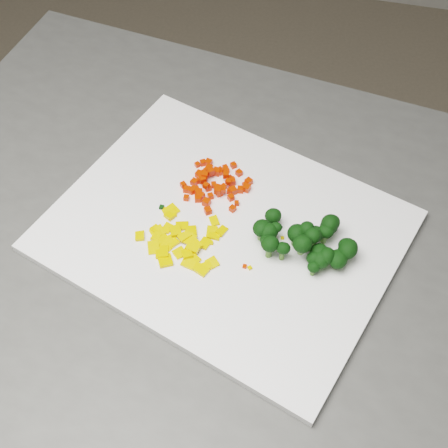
% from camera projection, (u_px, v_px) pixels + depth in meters
% --- Properties ---
extents(ground, '(4.00, 4.00, 0.00)m').
position_uv_depth(ground, '(163.00, 417.00, 1.64)').
color(ground, '#7D6E58').
rests_on(ground, ground).
extents(counter_block, '(1.18, 0.91, 0.90)m').
position_uv_depth(counter_block, '(236.00, 376.00, 1.23)').
color(counter_block, '#4A4A47').
rests_on(counter_block, ground).
extents(cutting_board, '(0.56, 0.49, 0.01)m').
position_uv_depth(cutting_board, '(224.00, 231.00, 0.88)').
color(cutting_board, white).
rests_on(cutting_board, counter_block).
extents(carrot_pile, '(0.10, 0.10, 0.03)m').
position_uv_depth(carrot_pile, '(215.00, 181.00, 0.91)').
color(carrot_pile, red).
rests_on(carrot_pile, cutting_board).
extents(pepper_pile, '(0.12, 0.12, 0.02)m').
position_uv_depth(pepper_pile, '(182.00, 239.00, 0.85)').
color(pepper_pile, '#F4B20C').
rests_on(pepper_pile, cutting_board).
extents(broccoli_pile, '(0.12, 0.12, 0.06)m').
position_uv_depth(broccoli_pile, '(307.00, 232.00, 0.84)').
color(broccoli_pile, black).
rests_on(broccoli_pile, cutting_board).
extents(carrot_cube_0, '(0.01, 0.01, 0.01)m').
position_uv_depth(carrot_cube_0, '(200.00, 177.00, 0.93)').
color(carrot_cube_0, red).
rests_on(carrot_cube_0, carrot_pile).
extents(carrot_cube_1, '(0.01, 0.01, 0.01)m').
position_uv_depth(carrot_cube_1, '(232.00, 181.00, 0.92)').
color(carrot_cube_1, red).
rests_on(carrot_cube_1, carrot_pile).
extents(carrot_cube_2, '(0.01, 0.01, 0.01)m').
position_uv_depth(carrot_cube_2, '(202.00, 180.00, 0.92)').
color(carrot_cube_2, red).
rests_on(carrot_cube_2, carrot_pile).
extents(carrot_cube_3, '(0.01, 0.01, 0.01)m').
position_uv_depth(carrot_cube_3, '(231.00, 198.00, 0.90)').
color(carrot_cube_3, red).
rests_on(carrot_cube_3, carrot_pile).
extents(carrot_cube_4, '(0.01, 0.01, 0.01)m').
position_uv_depth(carrot_cube_4, '(206.00, 186.00, 0.91)').
color(carrot_cube_4, red).
rests_on(carrot_cube_4, carrot_pile).
extents(carrot_cube_5, '(0.01, 0.01, 0.01)m').
position_uv_depth(carrot_cube_5, '(216.00, 188.00, 0.90)').
color(carrot_cube_5, red).
rests_on(carrot_cube_5, carrot_pile).
extents(carrot_cube_6, '(0.01, 0.01, 0.01)m').
position_uv_depth(carrot_cube_6, '(201.00, 177.00, 0.93)').
color(carrot_cube_6, red).
rests_on(carrot_cube_6, carrot_pile).
extents(carrot_cube_7, '(0.01, 0.01, 0.01)m').
position_uv_depth(carrot_cube_7, '(233.00, 209.00, 0.89)').
color(carrot_cube_7, red).
rests_on(carrot_cube_7, carrot_pile).
extents(carrot_cube_8, '(0.01, 0.01, 0.01)m').
position_uv_depth(carrot_cube_8, '(218.00, 187.00, 0.92)').
color(carrot_cube_8, red).
rests_on(carrot_cube_8, carrot_pile).
extents(carrot_cube_9, '(0.01, 0.01, 0.01)m').
position_uv_depth(carrot_cube_9, '(220.00, 171.00, 0.93)').
color(carrot_cube_9, red).
rests_on(carrot_cube_9, carrot_pile).
extents(carrot_cube_10, '(0.01, 0.01, 0.01)m').
position_uv_depth(carrot_cube_10, '(187.00, 189.00, 0.91)').
color(carrot_cube_10, red).
rests_on(carrot_cube_10, carrot_pile).
extents(carrot_cube_11, '(0.01, 0.01, 0.01)m').
position_uv_depth(carrot_cube_11, '(209.00, 163.00, 0.94)').
color(carrot_cube_11, red).
rests_on(carrot_cube_11, carrot_pile).
extents(carrot_cube_12, '(0.01, 0.01, 0.01)m').
position_uv_depth(carrot_cube_12, '(224.00, 187.00, 0.92)').
color(carrot_cube_12, red).
rests_on(carrot_cube_12, carrot_pile).
extents(carrot_cube_13, '(0.01, 0.01, 0.01)m').
position_uv_depth(carrot_cube_13, '(203.00, 173.00, 0.93)').
color(carrot_cube_13, red).
rests_on(carrot_cube_13, carrot_pile).
extents(carrot_cube_14, '(0.01, 0.01, 0.01)m').
position_uv_depth(carrot_cube_14, '(239.00, 173.00, 0.93)').
color(carrot_cube_14, red).
rests_on(carrot_cube_14, carrot_pile).
extents(carrot_cube_15, '(0.01, 0.01, 0.01)m').
position_uv_depth(carrot_cube_15, '(201.00, 180.00, 0.92)').
color(carrot_cube_15, red).
rests_on(carrot_cube_15, carrot_pile).
extents(carrot_cube_16, '(0.01, 0.01, 0.01)m').
position_uv_depth(carrot_cube_16, '(209.00, 168.00, 0.94)').
color(carrot_cube_16, red).
rests_on(carrot_cube_16, carrot_pile).
extents(carrot_cube_17, '(0.01, 0.01, 0.01)m').
position_uv_depth(carrot_cube_17, '(197.00, 165.00, 0.94)').
color(carrot_cube_17, red).
rests_on(carrot_cube_17, carrot_pile).
extents(carrot_cube_18, '(0.01, 0.01, 0.01)m').
position_uv_depth(carrot_cube_18, '(229.00, 182.00, 0.91)').
color(carrot_cube_18, red).
rests_on(carrot_cube_18, carrot_pile).
extents(carrot_cube_19, '(0.01, 0.01, 0.01)m').
position_uv_depth(carrot_cube_19, '(208.00, 188.00, 0.91)').
color(carrot_cube_19, red).
rests_on(carrot_cube_19, carrot_pile).
extents(carrot_cube_20, '(0.01, 0.01, 0.01)m').
position_uv_depth(carrot_cube_20, '(196.00, 190.00, 0.91)').
color(carrot_cube_20, red).
rests_on(carrot_cube_20, carrot_pile).
extents(carrot_cube_21, '(0.01, 0.01, 0.01)m').
position_uv_depth(carrot_cube_21, '(198.00, 199.00, 0.90)').
color(carrot_cube_21, red).
rests_on(carrot_cube_21, carrot_pile).
extents(carrot_cube_22, '(0.01, 0.01, 0.01)m').
position_uv_depth(carrot_cube_22, '(183.00, 185.00, 0.92)').
color(carrot_cube_22, red).
rests_on(carrot_cube_22, carrot_pile).
extents(carrot_cube_23, '(0.01, 0.01, 0.01)m').
position_uv_depth(carrot_cube_23, '(208.00, 170.00, 0.94)').
color(carrot_cube_23, red).
rests_on(carrot_cube_23, carrot_pile).
extents(carrot_cube_24, '(0.01, 0.01, 0.01)m').
position_uv_depth(carrot_cube_24, '(199.00, 193.00, 0.91)').
color(carrot_cube_24, red).
rests_on(carrot_cube_24, carrot_pile).
extents(carrot_cube_25, '(0.01, 0.01, 0.01)m').
position_uv_depth(carrot_cube_25, '(205.00, 173.00, 0.93)').
color(carrot_cube_25, red).
rests_on(carrot_cube_25, carrot_pile).
extents(carrot_cube_26, '(0.01, 0.01, 0.01)m').
position_uv_depth(carrot_cube_26, '(186.00, 198.00, 0.90)').
color(carrot_cube_26, red).
rests_on(carrot_cube_26, carrot_pile).
extents(carrot_cube_27, '(0.01, 0.01, 0.01)m').
position_uv_depth(carrot_cube_27, '(191.00, 191.00, 0.91)').
color(carrot_cube_27, red).
rests_on(carrot_cube_27, carrot_pile).
extents(carrot_cube_28, '(0.01, 0.01, 0.01)m').
position_uv_depth(carrot_cube_28, '(194.00, 189.00, 0.91)').
color(carrot_cube_28, red).
rests_on(carrot_cube_28, carrot_pile).
extents(carrot_cube_29, '(0.01, 0.01, 0.01)m').
position_uv_depth(carrot_cube_29, '(249.00, 182.00, 0.92)').
color(carrot_cube_29, red).
rests_on(carrot_cube_29, carrot_pile).
extents(carrot_cube_30, '(0.01, 0.01, 0.01)m').
position_uv_depth(carrot_cube_30, '(226.00, 170.00, 0.93)').
color(carrot_cube_30, red).
rests_on(carrot_cube_30, carrot_pile).
extents(carrot_cube_31, '(0.01, 0.01, 0.01)m').
position_uv_depth(carrot_cube_31, '(219.00, 188.00, 0.92)').
color(carrot_cube_31, red).
rests_on(carrot_cube_31, carrot_pile).
extents(carrot_cube_32, '(0.01, 0.01, 0.01)m').
position_uv_depth(carrot_cube_32, '(218.00, 190.00, 0.90)').
color(carrot_cube_32, red).
rests_on(carrot_cube_32, carrot_pile).
extents(carrot_cube_33, '(0.01, 0.01, 0.01)m').
position_uv_depth(carrot_cube_33, '(199.00, 192.00, 0.91)').
color(carrot_cube_33, red).
rests_on(carrot_cube_33, carrot_pile).
extents(carrot_cube_34, '(0.01, 0.01, 0.01)m').
position_uv_depth(carrot_cube_34, '(200.00, 180.00, 0.92)').
color(carrot_cube_34, red).
rests_on(carrot_cube_34, carrot_pile).
extents(carrot_cube_35, '(0.01, 0.01, 0.01)m').
position_uv_depth(carrot_cube_35, '(240.00, 190.00, 0.91)').
color(carrot_cube_35, red).
rests_on(carrot_cube_35, carrot_pile).
extents(carrot_cube_36, '(0.01, 0.01, 0.01)m').
position_uv_depth(carrot_cube_36, '(246.00, 188.00, 0.91)').
color(carrot_cube_36, red).
rests_on(carrot_cube_36, carrot_pile).
extents(carrot_cube_37, '(0.01, 0.01, 0.01)m').
position_uv_depth(carrot_cube_37, '(202.00, 195.00, 0.91)').
color(carrot_cube_37, red).
rests_on(carrot_cube_37, carrot_pile).
extents(carrot_cube_38, '(0.01, 0.01, 0.01)m').
position_uv_depth(carrot_cube_38, '(223.00, 190.00, 0.90)').
color(carrot_cube_38, red).
rests_on(carrot_cube_38, carrot_pile).
extents(carrot_cube_39, '(0.01, 0.01, 0.01)m').
position_uv_depth(carrot_cube_39, '(228.00, 181.00, 0.91)').
color(carrot_cube_39, red).
rests_on(carrot_cube_39, carrot_pile).
extents(carrot_cube_40, '(0.01, 0.01, 0.01)m').
position_uv_depth(carrot_cube_40, '(245.00, 185.00, 0.92)').
color(carrot_cube_40, red).
rests_on(carrot_cube_40, carrot_pile).
extents(carrot_cube_41, '(0.01, 0.01, 0.01)m').
position_uv_depth(carrot_cube_41, '(200.00, 196.00, 0.90)').
color(carrot_cube_41, red).
rests_on(carrot_cube_41, carrot_pile).
extents(carrot_cube_42, '(0.01, 0.01, 0.01)m').
position_uv_depth(carrot_cube_42, '(225.00, 168.00, 0.94)').
color(carrot_cube_42, red).
rests_on(carrot_cube_42, carrot_pile).
extents(carrot_cube_43, '(0.01, 0.01, 0.01)m').
position_uv_depth(carrot_cube_43, '(205.00, 175.00, 0.92)').
color(carrot_cube_43, red).
rests_on(carrot_cube_43, carrot_pile).
extents(carrot_cube_44, '(0.01, 0.01, 0.01)m').
position_uv_depth(carrot_cube_44, '(211.00, 196.00, 0.91)').
color(carrot_cube_44, red).
rests_on(carrot_cube_44, carrot_pile).
extents(carrot_cube_45, '(0.01, 0.01, 0.01)m').
position_uv_depth(carrot_cube_45, '(217.00, 172.00, 0.93)').
color(carrot_cube_45, red).
rests_on(carrot_cube_45, carrot_pile).
extents(carrot_cube_46, '(0.01, 0.01, 0.01)m').
position_uv_depth(carrot_cube_46, '(219.00, 193.00, 0.91)').
color(carrot_cube_46, red).
rests_on(carrot_cube_46, carrot_pile).
extents(carrot_cube_47, '(0.01, 0.01, 0.01)m').
position_uv_depth(carrot_cube_47, '(208.00, 211.00, 0.89)').
color(carrot_cube_47, red).
rests_on(carrot_cube_47, carrot_pile).
extents(carrot_cube_48, '(0.01, 0.01, 0.01)m').
position_uv_depth(carrot_cube_48, '(229.00, 191.00, 0.91)').
color(carrot_cube_48, red).
rests_on(carrot_cube_48, carrot_pile).
extents(carrot_cube_49, '(0.01, 0.01, 0.01)m').
position_uv_depth(carrot_cube_49, '(233.00, 165.00, 0.94)').
color(carrot_cube_49, red).
rests_on(carrot_cube_49, carrot_pile).
extents(carrot_cube_50, '(0.01, 0.01, 0.01)m').
position_uv_depth(carrot_cube_50, '(220.00, 172.00, 0.93)').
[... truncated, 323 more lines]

